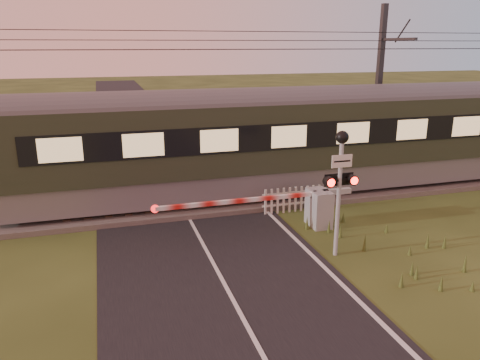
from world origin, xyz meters
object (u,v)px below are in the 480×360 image
object	(u,v)px
picket_fence	(296,199)
catenary_mast	(379,88)
crossing_signal	(340,172)
boom_gate	(312,207)

from	to	relation	value
picket_fence	catenary_mast	world-z (taller)	catenary_mast
crossing_signal	picket_fence	world-z (taller)	crossing_signal
picket_fence	boom_gate	bearing A→B (deg)	-91.80
boom_gate	picket_fence	xyz separation A→B (m)	(0.05, 1.43, -0.20)
boom_gate	picket_fence	world-z (taller)	boom_gate
picket_fence	catenary_mast	distance (m)	7.76
boom_gate	picket_fence	distance (m)	1.45
crossing_signal	picket_fence	xyz separation A→B (m)	(0.31, 3.58, -1.96)
picket_fence	catenary_mast	bearing A→B (deg)	36.10
crossing_signal	picket_fence	bearing A→B (deg)	85.04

